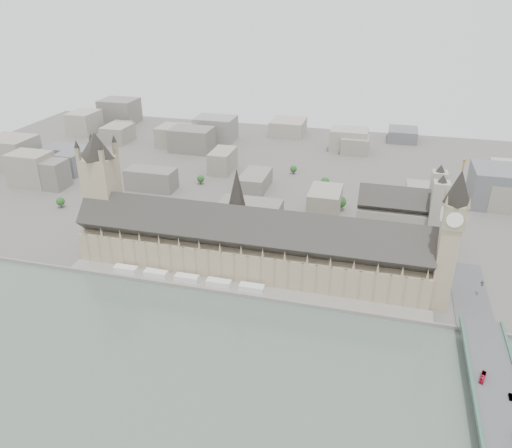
% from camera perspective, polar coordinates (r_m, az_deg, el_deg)
% --- Properties ---
extents(ground, '(900.00, 900.00, 0.00)m').
position_cam_1_polar(ground, '(371.58, -1.71, -6.99)').
color(ground, '#595651').
rests_on(ground, ground).
extents(embankment_wall, '(600.00, 1.50, 3.00)m').
position_cam_1_polar(embankment_wall, '(358.81, -2.40, -8.05)').
color(embankment_wall, gray).
rests_on(embankment_wall, ground).
extents(river_terrace, '(270.00, 15.00, 2.00)m').
position_cam_1_polar(river_terrace, '(365.04, -2.05, -7.48)').
color(river_terrace, gray).
rests_on(river_terrace, ground).
extents(terrace_tents, '(118.00, 7.00, 4.00)m').
position_cam_1_polar(terrace_tents, '(375.76, -7.92, -6.12)').
color(terrace_tents, white).
rests_on(terrace_tents, river_terrace).
extents(palace_of_westminster, '(265.00, 40.73, 55.44)m').
position_cam_1_polar(palace_of_westminster, '(376.21, -0.90, -2.51)').
color(palace_of_westminster, tan).
rests_on(palace_of_westminster, ground).
extents(elizabeth_tower, '(17.00, 17.00, 107.50)m').
position_cam_1_polar(elizabeth_tower, '(341.76, 21.35, -0.87)').
color(elizabeth_tower, tan).
rests_on(elizabeth_tower, ground).
extents(victoria_tower, '(30.00, 30.00, 100.00)m').
position_cam_1_polar(victoria_tower, '(414.67, -17.19, 4.03)').
color(victoria_tower, tan).
rests_on(victoria_tower, ground).
extents(central_tower, '(13.00, 13.00, 48.00)m').
position_cam_1_polar(central_tower, '(368.89, -2.18, 2.95)').
color(central_tower, gray).
rests_on(central_tower, ground).
extents(westminster_bridge, '(25.00, 325.00, 10.25)m').
position_cam_1_polar(westminster_bridge, '(297.29, 25.94, -18.83)').
color(westminster_bridge, '#474749').
rests_on(westminster_bridge, ground).
extents(westminster_abbey, '(68.00, 36.00, 64.00)m').
position_cam_1_polar(westminster_abbey, '(431.77, 16.22, 0.68)').
color(westminster_abbey, '#ABA499').
rests_on(westminster_abbey, ground).
extents(city_skyline_inland, '(720.00, 360.00, 38.00)m').
position_cam_1_polar(city_skyline_inland, '(580.41, 5.18, 7.50)').
color(city_skyline_inland, gray).
rests_on(city_skyline_inland, ground).
extents(park_trees, '(110.00, 30.00, 15.00)m').
position_cam_1_polar(park_trees, '(419.98, -0.72, -1.63)').
color(park_trees, '#1F4C1B').
rests_on(park_trees, ground).
extents(red_bus_north, '(4.97, 9.80, 2.66)m').
position_cam_1_polar(red_bus_north, '(304.53, 24.50, -15.63)').
color(red_bus_north, '#B4142D').
rests_on(red_bus_north, westminster_bridge).
extents(car_silver, '(1.94, 4.97, 1.61)m').
position_cam_1_polar(car_silver, '(299.67, 27.11, -17.17)').
color(car_silver, gray).
rests_on(car_silver, westminster_bridge).
extents(car_approach, '(2.33, 4.73, 1.32)m').
position_cam_1_polar(car_approach, '(387.38, 24.43, -6.21)').
color(car_approach, gray).
rests_on(car_approach, westminster_bridge).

